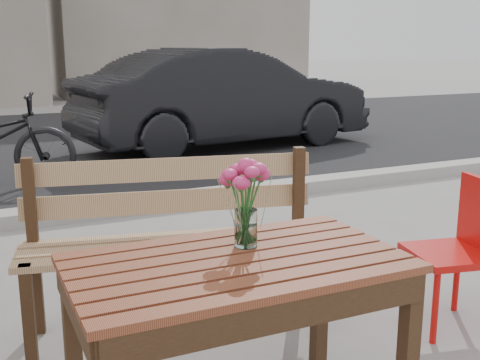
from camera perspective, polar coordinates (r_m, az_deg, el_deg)
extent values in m
cube|color=black|center=(9.13, -18.50, 3.19)|extent=(30.00, 8.00, 0.00)
cube|color=gray|center=(5.25, -13.10, -2.69)|extent=(30.00, 0.25, 0.12)
cube|color=#552616|center=(2.10, -0.26, -7.87)|extent=(1.16, 0.68, 0.03)
cube|color=black|center=(2.37, -15.53, -15.33)|extent=(0.06, 0.06, 0.68)
cube|color=black|center=(2.71, 7.57, -11.21)|extent=(0.06, 0.06, 0.68)
cube|color=#8C6448|center=(2.97, -6.13, -6.22)|extent=(1.55, 0.73, 0.03)
cube|color=#8C6448|center=(3.11, -6.70, -0.52)|extent=(1.46, 0.36, 0.41)
cube|color=black|center=(2.91, -19.42, -12.21)|extent=(0.06, 0.06, 0.49)
cube|color=black|center=(3.04, 7.45, -10.40)|extent=(0.06, 0.06, 0.49)
cube|color=black|center=(3.15, -19.00, -6.16)|extent=(0.06, 0.06, 0.91)
cube|color=black|center=(3.27, 5.54, -4.77)|extent=(0.06, 0.06, 0.91)
cube|color=red|center=(3.26, 19.25, -6.68)|extent=(0.46, 0.46, 0.04)
cylinder|color=red|center=(3.38, 15.33, -9.42)|extent=(0.03, 0.03, 0.37)
cylinder|color=red|center=(3.13, 18.02, -11.43)|extent=(0.03, 0.03, 0.37)
cylinder|color=red|center=(3.53, 19.84, -8.76)|extent=(0.03, 0.03, 0.37)
cylinder|color=white|center=(2.20, 0.56, -4.57)|extent=(0.08, 0.08, 0.14)
cylinder|color=#2B6A2C|center=(2.18, 0.56, -2.82)|extent=(0.05, 0.05, 0.28)
imported|color=black|center=(8.43, -1.49, 7.76)|extent=(4.31, 1.97, 1.37)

